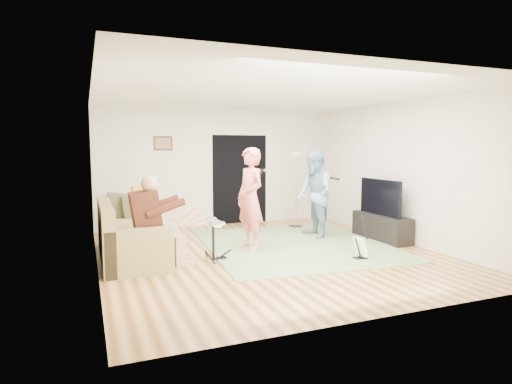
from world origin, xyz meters
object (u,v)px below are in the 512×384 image
at_px(singer, 250,199).
at_px(television, 380,197).
at_px(torchiere_lamp, 296,176).
at_px(dining_chair, 148,221).
at_px(guitarist, 315,195).
at_px(sofa, 125,239).
at_px(tv_cabinet, 381,227).
at_px(guitar_spare, 361,247).
at_px(drum_kit, 213,242).

distance_m(singer, television, 2.64).
distance_m(singer, torchiere_lamp, 2.37).
height_order(singer, dining_chair, singer).
relative_size(singer, torchiere_lamp, 1.06).
height_order(guitarist, dining_chair, guitarist).
xyz_separation_m(sofa, torchiere_lamp, (3.86, 1.43, 0.85)).
height_order(singer, tv_cabinet, singer).
bearing_deg(sofa, guitar_spare, -22.62).
relative_size(singer, guitar_spare, 2.53).
xyz_separation_m(torchiere_lamp, television, (0.89, -1.83, -0.32)).
xyz_separation_m(torchiere_lamp, tv_cabinet, (0.94, -1.83, -0.92)).
distance_m(singer, tv_cabinet, 2.77).
bearing_deg(dining_chair, guitarist, -38.33).
xyz_separation_m(sofa, guitarist, (3.68, 0.28, 0.55)).
relative_size(guitarist, television, 1.49).
bearing_deg(guitar_spare, sofa, 157.38).
height_order(sofa, guitarist, guitarist).
distance_m(guitarist, guitar_spare, 1.88).
height_order(sofa, television, television).
bearing_deg(sofa, drum_kit, -26.49).
relative_size(guitarist, tv_cabinet, 1.24).
height_order(drum_kit, guitarist, guitarist).
distance_m(drum_kit, tv_cabinet, 3.51).
bearing_deg(singer, guitar_spare, 36.79).
height_order(drum_kit, tv_cabinet, drum_kit).
height_order(dining_chair, television, television).
xyz_separation_m(guitarist, torchiere_lamp, (0.18, 1.15, 0.30)).
bearing_deg(guitarist, guitar_spare, -0.60).
height_order(drum_kit, television, television).
bearing_deg(television, singer, 174.97).
height_order(drum_kit, singer, singer).
relative_size(singer, television, 1.55).
relative_size(drum_kit, torchiere_lamp, 0.39).
height_order(singer, guitar_spare, singer).
relative_size(drum_kit, television, 0.57).
distance_m(guitarist, dining_chair, 3.32).
xyz_separation_m(sofa, television, (4.75, -0.40, 0.53)).
relative_size(singer, tv_cabinet, 1.29).
relative_size(torchiere_lamp, tv_cabinet, 1.22).
bearing_deg(drum_kit, guitarist, 21.35).
relative_size(singer, dining_chair, 1.70).
distance_m(singer, dining_chair, 2.17).
bearing_deg(drum_kit, sofa, 153.51).
relative_size(guitar_spare, tv_cabinet, 0.51).
xyz_separation_m(singer, dining_chair, (-1.59, 1.38, -0.53)).
bearing_deg(torchiere_lamp, tv_cabinet, -62.71).
xyz_separation_m(singer, television, (2.63, -0.23, -0.06)).
xyz_separation_m(guitar_spare, torchiere_lamp, (0.31, 2.91, 0.96)).
xyz_separation_m(torchiere_lamp, dining_chair, (-3.33, -0.22, -0.79)).
relative_size(guitar_spare, torchiere_lamp, 0.42).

